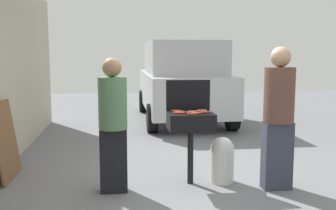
# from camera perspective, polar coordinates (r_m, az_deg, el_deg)

# --- Properties ---
(ground_plane) EXTENTS (24.00, 24.00, 0.00)m
(ground_plane) POSITION_cam_1_polar(r_m,az_deg,el_deg) (5.51, 4.58, -10.87)
(ground_plane) COLOR slate
(bbq_grill) EXTENTS (0.60, 0.44, 0.96)m
(bbq_grill) POSITION_cam_1_polar(r_m,az_deg,el_deg) (5.20, 3.30, -2.75)
(bbq_grill) COLOR black
(bbq_grill) RESTS_ON ground
(grill_lid_open) EXTENTS (0.60, 0.05, 0.42)m
(grill_lid_open) POSITION_cam_1_polar(r_m,az_deg,el_deg) (5.37, 2.91, 1.41)
(grill_lid_open) COLOR black
(grill_lid_open) RESTS_ON bbq_grill
(hot_dog_0) EXTENTS (0.13, 0.03, 0.03)m
(hot_dog_0) POSITION_cam_1_polar(r_m,az_deg,el_deg) (5.26, 4.94, -0.89)
(hot_dog_0) COLOR #AD4228
(hot_dog_0) RESTS_ON bbq_grill
(hot_dog_1) EXTENTS (0.13, 0.03, 0.03)m
(hot_dog_1) POSITION_cam_1_polar(r_m,az_deg,el_deg) (5.16, 3.27, -1.05)
(hot_dog_1) COLOR #C6593D
(hot_dog_1) RESTS_ON bbq_grill
(hot_dog_2) EXTENTS (0.13, 0.04, 0.03)m
(hot_dog_2) POSITION_cam_1_polar(r_m,az_deg,el_deg) (5.34, 4.87, -0.77)
(hot_dog_2) COLOR #C6593D
(hot_dog_2) RESTS_ON bbq_grill
(hot_dog_3) EXTENTS (0.13, 0.03, 0.03)m
(hot_dog_3) POSITION_cam_1_polar(r_m,az_deg,el_deg) (5.21, 1.69, -0.95)
(hot_dog_3) COLOR #AD4228
(hot_dog_3) RESTS_ON bbq_grill
(hot_dog_4) EXTENTS (0.13, 0.03, 0.03)m
(hot_dog_4) POSITION_cam_1_polar(r_m,az_deg,el_deg) (5.07, 4.08, -1.21)
(hot_dog_4) COLOR #AD4228
(hot_dog_4) RESTS_ON bbq_grill
(hot_dog_5) EXTENTS (0.13, 0.04, 0.03)m
(hot_dog_5) POSITION_cam_1_polar(r_m,az_deg,el_deg) (5.03, 3.50, -1.27)
(hot_dog_5) COLOR #B74C33
(hot_dog_5) RESTS_ON bbq_grill
(hot_dog_6) EXTENTS (0.13, 0.04, 0.03)m
(hot_dog_6) POSITION_cam_1_polar(r_m,az_deg,el_deg) (5.23, 3.65, -0.92)
(hot_dog_6) COLOR #B74C33
(hot_dog_6) RESTS_ON bbq_grill
(hot_dog_7) EXTENTS (0.13, 0.04, 0.03)m
(hot_dog_7) POSITION_cam_1_polar(r_m,az_deg,el_deg) (5.09, 1.75, -1.15)
(hot_dog_7) COLOR #AD4228
(hot_dog_7) RESTS_ON bbq_grill
(hot_dog_8) EXTENTS (0.13, 0.03, 0.03)m
(hot_dog_8) POSITION_cam_1_polar(r_m,az_deg,el_deg) (5.28, 1.12, -0.84)
(hot_dog_8) COLOR #AD4228
(hot_dog_8) RESTS_ON bbq_grill
(hot_dog_9) EXTENTS (0.13, 0.03, 0.03)m
(hot_dog_9) POSITION_cam_1_polar(r_m,az_deg,el_deg) (5.13, 1.55, -1.09)
(hot_dog_9) COLOR #C6593D
(hot_dog_9) RESTS_ON bbq_grill
(hot_dog_10) EXTENTS (0.13, 0.03, 0.03)m
(hot_dog_10) POSITION_cam_1_polar(r_m,az_deg,el_deg) (5.12, 4.10, -1.12)
(hot_dog_10) COLOR #B74C33
(hot_dog_10) RESTS_ON bbq_grill
(hot_dog_11) EXTENTS (0.13, 0.03, 0.03)m
(hot_dog_11) POSITION_cam_1_polar(r_m,az_deg,el_deg) (5.18, 5.46, -1.03)
(hot_dog_11) COLOR #B74C33
(hot_dog_11) RESTS_ON bbq_grill
(propane_tank) EXTENTS (0.32, 0.32, 0.62)m
(propane_tank) POSITION_cam_1_polar(r_m,az_deg,el_deg) (5.41, 7.83, -7.73)
(propane_tank) COLOR silver
(propane_tank) RESTS_ON ground
(person_left) EXTENTS (0.35, 0.35, 1.68)m
(person_left) POSITION_cam_1_polar(r_m,az_deg,el_deg) (4.90, -7.97, -2.22)
(person_left) COLOR black
(person_left) RESTS_ON ground
(person_right) EXTENTS (0.38, 0.38, 1.82)m
(person_right) POSITION_cam_1_polar(r_m,az_deg,el_deg) (5.16, 15.70, -1.14)
(person_right) COLOR #333847
(person_right) RESTS_ON ground
(parked_minivan) EXTENTS (2.03, 4.40, 2.02)m
(parked_minivan) POSITION_cam_1_polar(r_m,az_deg,el_deg) (10.13, 2.07, 3.51)
(parked_minivan) COLOR #B7B7BC
(parked_minivan) RESTS_ON ground
(leaning_board) EXTENTS (0.18, 0.90, 1.06)m
(leaning_board) POSITION_cam_1_polar(r_m,az_deg,el_deg) (5.93, -22.41, -4.75)
(leaning_board) COLOR brown
(leaning_board) RESTS_ON ground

